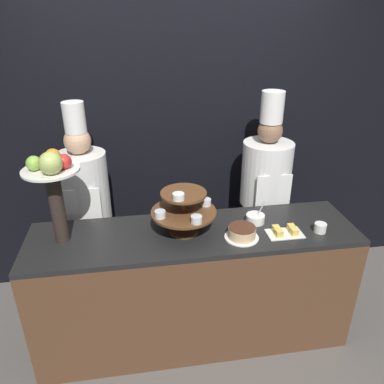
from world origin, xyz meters
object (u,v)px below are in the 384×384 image
tiered_stand (184,209)px  chef_left (86,205)px  fruit_pedestal (53,181)px  chef_center_left (265,191)px  cake_round (242,233)px  serving_bowl_far (255,218)px  cake_square_tray (285,232)px  cup_white (320,228)px

tiered_stand → chef_left: 0.87m
fruit_pedestal → chef_center_left: size_ratio=0.36×
fruit_pedestal → chef_left: 0.66m
tiered_stand → chef_center_left: size_ratio=0.25×
fruit_pedestal → chef_center_left: bearing=18.0°
fruit_pedestal → cake_round: 1.21m
cake_round → chef_left: chef_left is taller
serving_bowl_far → tiered_stand: bearing=-174.4°
cake_round → cake_square_tray: size_ratio=0.95×
tiered_stand → fruit_pedestal: 0.81m
cake_round → cup_white: (0.54, -0.01, -0.01)m
chef_left → chef_center_left: chef_center_left is taller
tiered_stand → chef_center_left: (0.73, 0.51, -0.17)m
tiered_stand → chef_left: bearing=143.4°
tiered_stand → cup_white: size_ratio=5.38×
tiered_stand → chef_center_left: chef_center_left is taller
chef_center_left → tiered_stand: bearing=-145.4°
chef_center_left → cake_square_tray: bearing=-96.9°
serving_bowl_far → chef_left: bearing=159.1°
cake_square_tray → chef_left: chef_left is taller
fruit_pedestal → cup_white: bearing=-5.2°
cake_square_tray → chef_center_left: size_ratio=0.14×
fruit_pedestal → serving_bowl_far: (1.29, 0.04, -0.39)m
fruit_pedestal → chef_center_left: chef_center_left is taller
fruit_pedestal → chef_left: bearing=79.2°
cake_square_tray → cup_white: bearing=-2.0°
cake_square_tray → serving_bowl_far: (-0.15, 0.18, 0.01)m
serving_bowl_far → chef_left: size_ratio=0.09×
cup_white → chef_left: (-1.58, 0.64, -0.03)m
serving_bowl_far → cup_white: bearing=-25.7°
cake_round → cake_square_tray: 0.30m
tiered_stand → serving_bowl_far: size_ratio=2.66×
cake_square_tray → chef_center_left: 0.64m
cake_round → serving_bowl_far: serving_bowl_far is taller
chef_center_left → cake_round: bearing=-120.4°
fruit_pedestal → chef_left: (0.09, 0.49, -0.42)m
tiered_stand → fruit_pedestal: bearing=178.9°
serving_bowl_far → chef_center_left: chef_center_left is taller
chef_left → chef_center_left: (1.42, 0.00, 0.01)m
cake_square_tray → serving_bowl_far: serving_bowl_far is taller
tiered_stand → serving_bowl_far: tiered_stand is taller
cup_white → serving_bowl_far: bearing=154.3°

